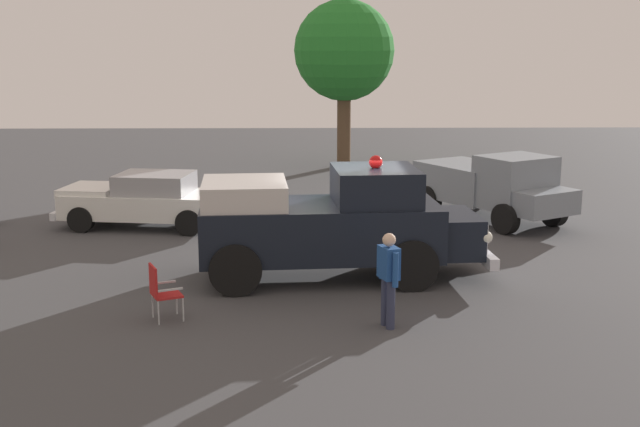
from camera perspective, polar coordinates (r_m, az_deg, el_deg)
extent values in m
plane|color=#424244|center=(17.87, 1.62, -3.84)|extent=(60.00, 60.00, 0.00)
cylinder|color=black|center=(18.14, 5.22, -1.94)|extent=(0.40, 1.06, 1.04)
cylinder|color=black|center=(16.25, 6.50, -3.62)|extent=(0.40, 1.06, 1.04)
cylinder|color=black|center=(17.85, -5.90, -2.19)|extent=(0.40, 1.06, 1.04)
cylinder|color=black|center=(15.92, -5.97, -3.93)|extent=(0.40, 1.06, 1.04)
cube|color=black|center=(16.82, 0.00, -1.14)|extent=(2.46, 5.04, 1.10)
cube|color=black|center=(17.34, 9.42, -1.35)|extent=(1.82, 1.03, 0.84)
cube|color=black|center=(16.78, 3.91, 1.94)|extent=(2.02, 1.84, 0.76)
cube|color=silver|center=(16.60, -5.34, 1.28)|extent=(2.08, 1.84, 0.60)
cube|color=silver|center=(17.46, 10.85, -1.31)|extent=(1.44, 0.23, 0.64)
cube|color=silver|center=(17.59, 11.11, -2.64)|extent=(2.25, 0.36, 0.24)
sphere|color=white|center=(18.17, 10.19, -0.51)|extent=(0.28, 0.28, 0.26)
sphere|color=white|center=(16.71, 11.59, -1.65)|extent=(0.28, 0.28, 0.26)
sphere|color=red|center=(16.71, 3.94, 3.63)|extent=(0.30, 0.30, 0.28)
cylinder|color=black|center=(22.04, -16.44, -0.39)|extent=(0.36, 0.71, 0.68)
cylinder|color=black|center=(23.51, -14.85, 0.45)|extent=(0.36, 0.71, 0.68)
cylinder|color=black|center=(21.04, -9.19, -0.62)|extent=(0.36, 0.71, 0.68)
cylinder|color=black|center=(22.58, -8.02, 0.27)|extent=(0.36, 0.71, 0.68)
cube|color=white|center=(22.19, -12.21, 0.65)|extent=(2.40, 4.42, 0.64)
cube|color=white|center=(22.65, -15.71, 1.63)|extent=(1.83, 1.63, 0.20)
cube|color=#99999E|center=(22.00, -11.53, 2.06)|extent=(1.82, 2.11, 0.56)
cube|color=silver|center=(23.05, -17.30, 0.23)|extent=(1.90, 0.44, 0.20)
cylinder|color=black|center=(22.69, 16.11, 0.12)|extent=(0.83, 0.64, 0.80)
cylinder|color=black|center=(21.45, 12.90, -0.37)|extent=(0.83, 0.64, 0.80)
cylinder|color=black|center=(24.84, 10.88, 1.37)|extent=(0.83, 0.64, 0.80)
cylinder|color=black|center=(23.72, 7.71, 0.98)|extent=(0.83, 0.64, 0.80)
cube|color=gray|center=(23.73, 10.31, 2.26)|extent=(3.29, 3.00, 1.00)
cube|color=gray|center=(22.33, 13.56, 2.17)|extent=(2.20, 2.31, 1.40)
cube|color=gray|center=(21.64, 15.55, 0.74)|extent=(1.63, 1.92, 0.64)
cylinder|color=#B7BABF|center=(15.06, -10.04, -6.17)|extent=(0.04, 0.04, 0.44)
cylinder|color=#B7BABF|center=(14.66, -9.59, -6.67)|extent=(0.04, 0.04, 0.44)
cylinder|color=#B7BABF|center=(14.96, -11.67, -6.36)|extent=(0.04, 0.04, 0.44)
cylinder|color=#B7BABF|center=(14.56, -11.28, -6.87)|extent=(0.04, 0.04, 0.44)
cube|color=#B21E1E|center=(14.74, -10.68, -5.65)|extent=(0.63, 0.63, 0.04)
cube|color=#B21E1E|center=(14.60, -11.64, -4.68)|extent=(0.46, 0.23, 0.56)
cube|color=#B7BABF|center=(14.91, -10.93, -4.78)|extent=(0.21, 0.42, 0.03)
cube|color=#B7BABF|center=(14.46, -10.47, -5.29)|extent=(0.21, 0.42, 0.03)
cylinder|color=#2D334C|center=(14.26, 4.61, -6.13)|extent=(0.19, 0.19, 0.88)
cylinder|color=#2D334C|center=(14.07, 4.99, -6.39)|extent=(0.19, 0.19, 0.88)
cube|color=#1E478C|center=(13.96, 4.85, -3.45)|extent=(0.48, 0.38, 0.56)
cylinder|color=#1E478C|center=(14.21, 4.38, -3.42)|extent=(0.13, 0.13, 0.60)
cylinder|color=#1E478C|center=(13.74, 5.33, -3.97)|extent=(0.13, 0.13, 0.60)
sphere|color=beige|center=(13.86, 4.88, -1.86)|extent=(0.29, 0.29, 0.23)
cylinder|color=brown|center=(32.39, 1.69, 6.13)|extent=(0.54, 0.54, 3.19)
sphere|color=#257B2A|center=(32.22, 1.72, 11.39)|extent=(3.93, 3.93, 3.93)
cube|color=orange|center=(21.85, -0.64, -0.86)|extent=(0.40, 0.40, 0.04)
cone|color=orange|center=(21.79, -0.64, -0.05)|extent=(0.32, 0.32, 0.60)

